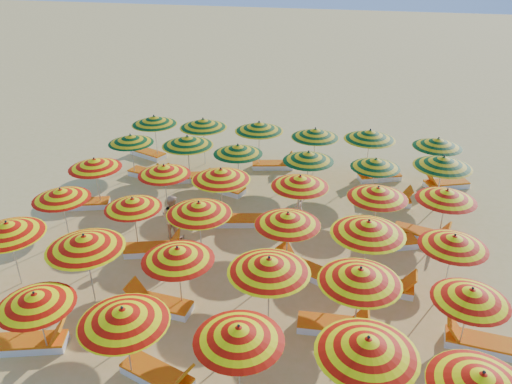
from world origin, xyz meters
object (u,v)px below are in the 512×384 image
Objects in this scene: lounger_18 at (274,165)px; umbrella_18 at (95,163)px; umbrella_34 at (370,135)px; umbrella_29 at (443,162)px; beachgoer_b at (172,217)px; lounger_17 at (147,153)px; umbrella_20 at (221,174)px; umbrella_8 at (178,254)px; umbrella_16 at (368,227)px; umbrella_1 at (35,299)px; umbrella_14 at (199,208)px; umbrella_17 at (454,241)px; umbrella_26 at (238,149)px; lounger_5 at (480,343)px; umbrella_30 at (154,120)px; lounger_6 at (154,249)px; umbrella_11 at (471,295)px; umbrella_7 at (85,242)px; umbrella_24 at (131,139)px; umbrella_25 at (187,141)px; umbrella_4 at (368,346)px; umbrella_32 at (259,127)px; lounger_1 at (159,376)px; lounger_7 at (303,268)px; umbrella_28 at (376,163)px; umbrella_31 at (203,123)px; umbrella_35 at (438,143)px; umbrella_23 at (447,195)px; lounger_12 at (422,234)px; umbrella_10 at (360,275)px; lounger_11 at (388,243)px; umbrella_19 at (164,170)px; lounger_14 at (178,177)px; lounger_9 at (84,203)px; umbrella_22 at (378,193)px; umbrella_12 at (61,194)px; lounger_13 at (150,174)px; umbrella_15 at (288,219)px; beachgoer_a at (299,209)px; lounger_16 at (388,200)px; umbrella_6 at (7,229)px; lounger_15 at (223,187)px; lounger_4 at (334,325)px; umbrella_2 at (123,316)px; umbrella_3 at (239,334)px; umbrella_5 at (482,381)px; umbrella_21 at (300,181)px; lounger_8 at (384,286)px.

umbrella_18 is at bearing -152.30° from lounger_18.
umbrella_29 is at bearing -39.27° from umbrella_34.
beachgoer_b is at bearing -155.37° from umbrella_29.
umbrella_20 is at bearing 156.60° from lounger_17.
umbrella_16 is at bearing 24.81° from umbrella_8.
umbrella_1 is 0.95× the size of umbrella_14.
umbrella_17 is 8.57m from umbrella_26.
lounger_5 is (2.86, -1.83, -1.74)m from umbrella_16.
umbrella_30 is 1.21× the size of lounger_6.
umbrella_11 reaches higher than beachgoer_b.
lounger_18 is (-6.90, 9.14, 0.00)m from lounger_5.
umbrella_1 is 2.04m from umbrella_7.
umbrella_25 is at bearing -2.66° from umbrella_24.
umbrella_4 is 1.13× the size of umbrella_32.
lounger_1 is 5.36m from lounger_7.
umbrella_1 is at bearing -116.97° from lounger_6.
umbrella_28 is 0.78× the size of umbrella_31.
umbrella_1 is at bearing -165.35° from lounger_1.
umbrella_18 is 0.80× the size of umbrella_35.
lounger_12 is at bearing 160.94° from umbrella_23.
lounger_11 is (0.84, 4.29, -1.69)m from umbrella_10.
umbrella_19 is 1.05× the size of lounger_14.
lounger_1 is 1.00× the size of lounger_9.
umbrella_11 reaches higher than lounger_17.
lounger_9 is at bearing -179.52° from umbrella_22.
umbrella_12 is 5.27m from lounger_13.
umbrella_15 reaches higher than lounger_17.
umbrella_11 is 1.32× the size of beachgoer_b.
beachgoer_a is at bearing 113.40° from umbrella_10.
umbrella_11 is 1.11× the size of lounger_16.
lounger_14 is at bearing 179.39° from umbrella_29.
lounger_5 is at bearing 2.27° from umbrella_8.
umbrella_1 is at bearing -43.43° from umbrella_6.
umbrella_16 is 1.30× the size of lounger_15.
beachgoer_b is (-8.35, 1.02, -0.93)m from umbrella_17.
lounger_4 is 13.11m from lounger_17.
lounger_18 is at bearing 58.43° from umbrella_19.
umbrella_23 reaches higher than lounger_9.
umbrella_15 is 1.04× the size of umbrella_19.
umbrella_2 is 1.40× the size of lounger_18.
umbrella_7 is at bearing 178.45° from lounger_4.
umbrella_29 is 7.14m from lounger_5.
umbrella_35 reaches higher than umbrella_26.
umbrella_14 is 4.82m from umbrella_16.
umbrella_28 is at bearing 135.66° from beachgoer_a.
umbrella_3 is 12.67m from umbrella_35.
umbrella_5 is 9.97m from umbrella_20.
lounger_5 is 15.63m from lounger_17.
lounger_8 is (2.84, -2.74, -1.62)m from umbrella_21.
umbrella_14 is 0.97× the size of umbrella_23.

